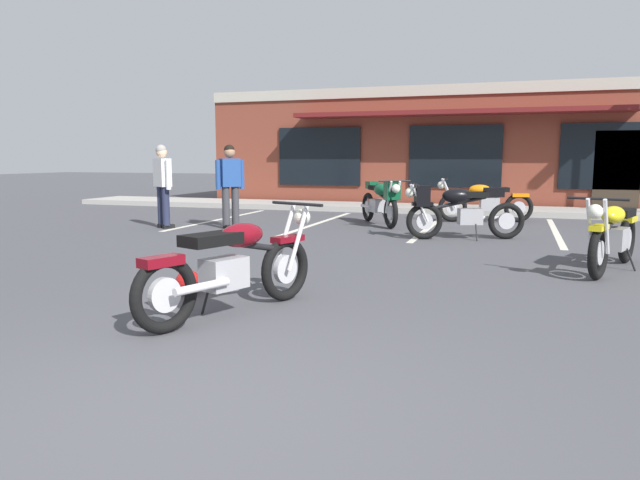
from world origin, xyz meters
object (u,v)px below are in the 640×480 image
person_in_black_shirt (163,181)px  motorcycle_green_cafe_racer (614,235)px  motorcycle_foreground_classic (233,265)px  motorcycle_red_sportbike (485,201)px  person_in_shorts_foreground (230,181)px  helmet_on_pavement (188,282)px  motorcycle_black_cruiser (381,200)px  motorcycle_silver_naked (459,209)px

person_in_black_shirt → motorcycle_green_cafe_racer: bearing=-15.2°
motorcycle_foreground_classic → motorcycle_red_sportbike: bearing=78.8°
motorcycle_red_sportbike → person_in_shorts_foreground: size_ratio=1.23×
motorcycle_foreground_classic → person_in_shorts_foreground: 6.71m
motorcycle_green_cafe_racer → person_in_black_shirt: person_in_black_shirt is taller
person_in_shorts_foreground → motorcycle_foreground_classic: bearing=-62.8°
motorcycle_green_cafe_racer → person_in_shorts_foreground: bearing=158.9°
motorcycle_foreground_classic → motorcycle_red_sportbike: 8.94m
motorcycle_red_sportbike → person_in_black_shirt: (-6.09, -3.23, 0.49)m
motorcycle_foreground_classic → helmet_on_pavement: 1.06m
motorcycle_black_cruiser → person_in_shorts_foreground: size_ratio=1.11×
person_in_black_shirt → helmet_on_pavement: 6.15m
motorcycle_green_cafe_racer → helmet_on_pavement: motorcycle_green_cafe_racer is taller
motorcycle_red_sportbike → motorcycle_silver_naked: (-0.27, -3.01, 0.07)m
motorcycle_silver_naked → person_in_black_shirt: 5.84m
helmet_on_pavement → motorcycle_foreground_classic: bearing=-35.2°
motorcycle_green_cafe_racer → person_in_shorts_foreground: (-6.64, 2.56, 0.49)m
person_in_black_shirt → person_in_shorts_foreground: bearing=17.2°
person_in_shorts_foreground → helmet_on_pavement: bearing=-67.4°
motorcycle_red_sportbike → motorcycle_foreground_classic: bearing=-101.2°
motorcycle_foreground_classic → motorcycle_silver_naked: same height
motorcycle_silver_naked → person_in_shorts_foreground: bearing=177.7°
motorcycle_black_cruiser → motorcycle_green_cafe_racer: (3.88, -4.02, -0.07)m
person_in_black_shirt → motorcycle_black_cruiser: bearing=24.8°
motorcycle_foreground_classic → person_in_black_shirt: bearing=128.2°
motorcycle_foreground_classic → person_in_shorts_foreground: size_ratio=1.20×
person_in_black_shirt → motorcycle_foreground_classic: bearing=-51.8°
motorcycle_foreground_classic → motorcycle_green_cafe_racer: (3.58, 3.39, 0.00)m
motorcycle_foreground_classic → motorcycle_red_sportbike: same height
motorcycle_foreground_classic → helmet_on_pavement: motorcycle_foreground_classic is taller
motorcycle_green_cafe_racer → helmet_on_pavement: 5.23m
motorcycle_black_cruiser → person_in_shorts_foreground: person_in_shorts_foreground is taller
motorcycle_black_cruiser → helmet_on_pavement: bearing=-94.3°
motorcycle_red_sportbike → person_in_black_shirt: bearing=-152.1°
motorcycle_red_sportbike → motorcycle_green_cafe_racer: bearing=-71.1°
helmet_on_pavement → person_in_shorts_foreground: bearing=112.6°
person_in_black_shirt → helmet_on_pavement: (3.54, -4.97, -0.82)m
motorcycle_black_cruiser → motorcycle_silver_naked: (1.77, -1.65, 0.00)m
motorcycle_red_sportbike → motorcycle_black_cruiser: (-2.04, -1.35, 0.07)m
motorcycle_black_cruiser → person_in_black_shirt: 4.49m
motorcycle_foreground_classic → motorcycle_green_cafe_racer: bearing=43.5°
motorcycle_black_cruiser → motorcycle_green_cafe_racer: size_ratio=0.92×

